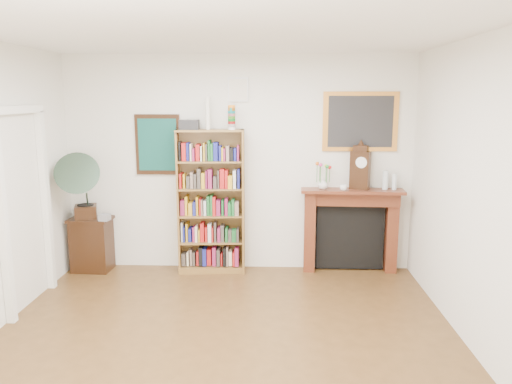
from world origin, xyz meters
The scene contains 15 objects.
room centered at (0.00, 0.00, 1.40)m, with size 4.51×5.01×2.81m.
door_casing centered at (-2.21, 1.20, 1.26)m, with size 0.08×1.02×2.17m.
teal_poster centered at (-1.05, 2.48, 1.65)m, with size 0.58×0.04×0.78m.
small_picture centered at (0.00, 2.48, 2.35)m, with size 0.26×0.04×0.30m.
gilt_painting centered at (1.55, 2.48, 1.95)m, with size 0.95×0.04×0.75m.
bookshelf centered at (-0.35, 2.33, 1.04)m, with size 0.88×0.36×2.14m.
side_cabinet centered at (-1.93, 2.29, 0.35)m, with size 0.52×0.38×0.71m, color black.
fireplace centered at (1.46, 2.40, 0.64)m, with size 1.32×0.37×1.10m.
gramophone centered at (-1.98, 2.15, 1.21)m, with size 0.71×0.80×0.88m.
cd_stack centered at (-1.70, 2.17, 0.75)m, with size 0.12×0.12×0.08m, color #A9ABB6.
mantel_clock centered at (1.55, 2.38, 1.37)m, with size 0.27×0.22×0.56m.
flower_vase centered at (1.09, 2.36, 1.17)m, with size 0.13×0.13×0.14m, color silver.
teacup centered at (1.33, 2.27, 1.14)m, with size 0.09×0.09×0.07m, color white.
bottle_left centered at (1.87, 2.36, 1.22)m, with size 0.07×0.07×0.24m, color silver.
bottle_right centered at (1.99, 2.35, 1.20)m, with size 0.06×0.06×0.20m, color silver.
Camera 1 is at (0.45, -3.93, 2.26)m, focal length 35.00 mm.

